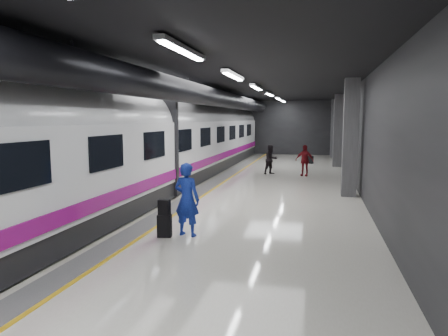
# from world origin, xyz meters

# --- Properties ---
(ground) EXTENTS (40.00, 40.00, 0.00)m
(ground) POSITION_xyz_m (0.00, 0.00, 0.00)
(ground) COLOR white
(ground) RESTS_ON ground
(platform_hall) EXTENTS (10.02, 40.02, 4.51)m
(platform_hall) POSITION_xyz_m (-0.29, 0.96, 3.54)
(platform_hall) COLOR black
(platform_hall) RESTS_ON ground
(train) EXTENTS (3.05, 38.00, 4.05)m
(train) POSITION_xyz_m (-3.25, -0.00, 2.07)
(train) COLOR black
(train) RESTS_ON ground
(traveler_main) EXTENTS (0.76, 0.57, 1.89)m
(traveler_main) POSITION_xyz_m (0.14, -4.52, 0.94)
(traveler_main) COLOR #173AAF
(traveler_main) RESTS_ON ground
(suitcase_main) EXTENTS (0.39, 0.28, 0.57)m
(suitcase_main) POSITION_xyz_m (-0.38, -4.76, 0.29)
(suitcase_main) COLOR black
(suitcase_main) RESTS_ON ground
(shoulder_bag) EXTENTS (0.30, 0.17, 0.39)m
(shoulder_bag) POSITION_xyz_m (-0.37, -4.78, 0.77)
(shoulder_bag) COLOR black
(shoulder_bag) RESTS_ON suitcase_main
(traveler_far_a) EXTENTS (0.98, 0.97, 1.60)m
(traveler_far_a) POSITION_xyz_m (0.89, 7.48, 0.80)
(traveler_far_a) COLOR black
(traveler_far_a) RESTS_ON ground
(traveler_far_b) EXTENTS (1.02, 0.61, 1.63)m
(traveler_far_b) POSITION_xyz_m (2.68, 7.21, 0.81)
(traveler_far_b) COLOR maroon
(traveler_far_b) RESTS_ON ground
(suitcase_far) EXTENTS (0.40, 0.32, 0.51)m
(suitcase_far) POSITION_xyz_m (2.90, 13.22, 0.25)
(suitcase_far) COLOR black
(suitcase_far) RESTS_ON ground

